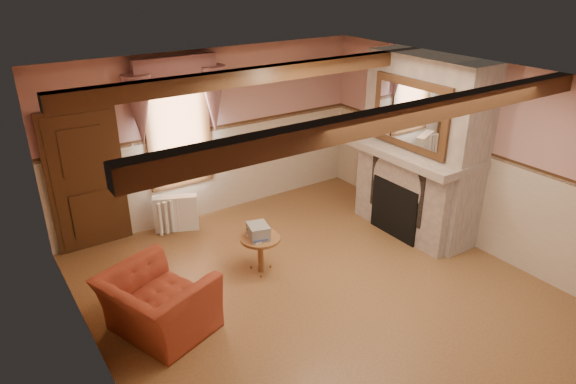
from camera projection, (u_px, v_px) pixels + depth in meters
floor at (319, 292)px, 6.84m from camera, size 5.50×6.00×0.01m
ceiling at (325, 83)px, 5.69m from camera, size 5.50×6.00×0.01m
wall_back at (212, 134)px, 8.54m from camera, size 5.50×0.02×2.80m
wall_front at (556, 331)px, 4.00m from camera, size 5.50×0.02×2.80m
wall_left at (92, 265)px, 4.87m from camera, size 0.02×6.00×2.80m
wall_right at (468, 154)px, 7.67m from camera, size 0.02×6.00×2.80m
wainscot at (320, 243)px, 6.53m from camera, size 5.50×6.00×1.50m
chair_rail at (322, 189)px, 6.23m from camera, size 5.50×6.00×0.08m
firebox at (397, 209)px, 8.13m from camera, size 0.20×0.95×0.90m
armchair at (158, 304)px, 5.98m from camera, size 1.36×1.45×0.76m
side_table at (261, 254)px, 7.20m from camera, size 0.74×0.74×0.55m
book_stack at (258, 231)px, 7.03m from camera, size 0.33×0.37×0.20m
radiator at (176, 213)px, 8.32m from camera, size 0.71×0.45×0.60m
bowl at (414, 145)px, 7.85m from camera, size 0.35×0.35×0.08m
mantel_clock at (383, 130)px, 8.35m from camera, size 0.14×0.24×0.20m
oil_lamp at (395, 132)px, 8.13m from camera, size 0.11×0.11×0.28m
candle_red at (438, 151)px, 7.49m from camera, size 0.06×0.06×0.16m
jar_yellow at (442, 154)px, 7.43m from camera, size 0.06×0.06×0.12m
fireplace at (423, 147)px, 7.96m from camera, size 0.85×2.00×2.80m
mantel at (414, 152)px, 7.88m from camera, size 1.05×2.05×0.12m
overmantel_mirror at (409, 115)px, 7.54m from camera, size 0.06×1.44×1.04m
door at (87, 183)px, 7.56m from camera, size 1.10×0.10×2.10m
window at (178, 126)px, 8.11m from camera, size 1.06×0.08×2.02m
window_drapes at (177, 90)px, 7.79m from camera, size 1.30×0.14×1.40m
ceiling_beam_front at (403, 116)px, 4.83m from camera, size 5.50×0.18×0.20m
ceiling_beam_back at (268, 74)px, 6.64m from camera, size 5.50×0.18×0.20m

